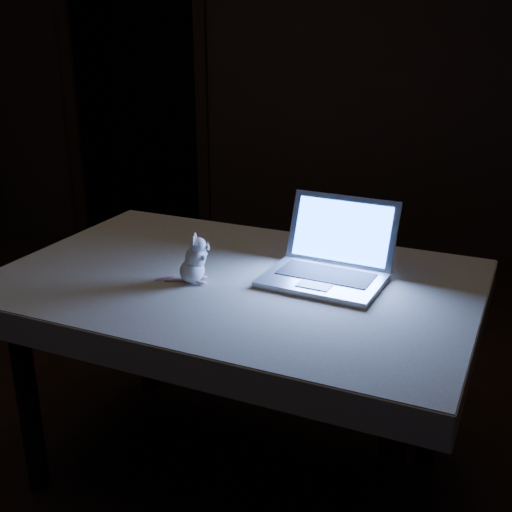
# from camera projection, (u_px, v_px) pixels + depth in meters

# --- Properties ---
(floor) EXTENTS (5.00, 5.00, 0.00)m
(floor) POSITION_uv_depth(u_px,v_px,m) (203.00, 462.00, 2.49)
(floor) COLOR black
(floor) RESTS_ON ground
(back_wall) EXTENTS (4.50, 0.04, 2.60)m
(back_wall) POSITION_uv_depth(u_px,v_px,m) (289.00, 69.00, 4.35)
(back_wall) COLOR black
(back_wall) RESTS_ON ground
(doorway) EXTENTS (1.06, 0.36, 2.13)m
(doorway) POSITION_uv_depth(u_px,v_px,m) (136.00, 101.00, 4.61)
(doorway) COLOR black
(doorway) RESTS_ON back_wall
(table) EXTENTS (1.67, 1.29, 0.79)m
(table) POSITION_uv_depth(u_px,v_px,m) (237.00, 381.00, 2.30)
(table) COLOR black
(table) RESTS_ON floor
(tablecloth) EXTENTS (1.70, 1.23, 0.10)m
(tablecloth) POSITION_uv_depth(u_px,v_px,m) (254.00, 298.00, 2.11)
(tablecloth) COLOR beige
(tablecloth) RESTS_ON table
(laptop) EXTENTS (0.46, 0.43, 0.26)m
(laptop) POSITION_uv_depth(u_px,v_px,m) (324.00, 246.00, 2.06)
(laptop) COLOR #ADAEB2
(laptop) RESTS_ON tablecloth
(plush_mouse) EXTENTS (0.14, 0.14, 0.16)m
(plush_mouse) POSITION_uv_depth(u_px,v_px,m) (192.00, 259.00, 2.09)
(plush_mouse) COLOR silver
(plush_mouse) RESTS_ON tablecloth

